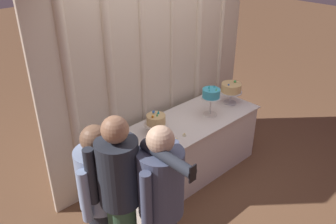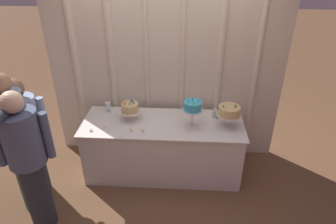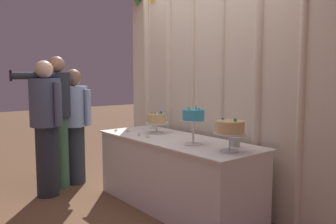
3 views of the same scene
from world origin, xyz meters
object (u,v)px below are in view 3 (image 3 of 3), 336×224
at_px(cake_display_leftmost, 157,120).
at_px(flower_vase, 235,141).
at_px(guest_girl_blue_dress, 58,116).
at_px(tealight_near_right, 139,135).
at_px(guest_man_dark_suit, 46,124).
at_px(cake_display_rightmost, 230,129).
at_px(tealight_far_left, 116,130).
at_px(tealight_far_right, 148,137).
at_px(tealight_near_left, 129,131).
at_px(cake_table, 175,173).
at_px(cake_display_center, 193,117).
at_px(guest_man_pink_jacket, 74,122).
at_px(wine_glass, 152,121).

xyz_separation_m(cake_display_leftmost, flower_vase, (1.09, 0.12, -0.11)).
relative_size(flower_vase, guest_girl_blue_dress, 0.08).
bearing_deg(tealight_near_right, guest_man_dark_suit, -140.41).
height_order(cake_display_rightmost, guest_girl_blue_dress, guest_girl_blue_dress).
distance_m(tealight_near_right, guest_girl_blue_dress, 1.23).
relative_size(tealight_far_left, guest_man_dark_suit, 0.02).
distance_m(flower_vase, guest_girl_blue_dress, 2.33).
bearing_deg(tealight_far_right, cake_display_rightmost, 9.08).
height_order(tealight_near_left, tealight_near_right, same).
bearing_deg(cake_table, cake_display_center, -11.34).
relative_size(cake_display_rightmost, tealight_far_right, 7.22).
height_order(cake_display_leftmost, guest_girl_blue_dress, guest_girl_blue_dress).
distance_m(cake_display_rightmost, guest_man_pink_jacket, 2.36).
bearing_deg(cake_display_leftmost, cake_display_center, -9.75).
xyz_separation_m(tealight_near_left, guest_girl_blue_dress, (-0.77, -0.57, 0.16)).
bearing_deg(guest_man_pink_jacket, guest_man_dark_suit, -61.15).
distance_m(cake_display_rightmost, tealight_far_right, 1.06).
bearing_deg(tealight_near_left, tealight_far_right, -6.50).
bearing_deg(wine_glass, flower_vase, -2.52).
bearing_deg(tealight_near_right, tealight_near_left, 168.49).
relative_size(wine_glass, guest_man_pink_jacket, 0.09).
bearing_deg(guest_man_pink_jacket, tealight_near_right, 13.09).
bearing_deg(tealight_far_right, tealight_near_right, -174.31).
xyz_separation_m(cake_display_center, tealight_near_right, (-0.73, -0.15, -0.26)).
bearing_deg(cake_display_center, cake_display_leftmost, 170.25).
distance_m(tealight_far_left, guest_man_pink_jacket, 0.71).
bearing_deg(cake_table, guest_man_dark_suit, -142.78).
xyz_separation_m(cake_display_center, tealight_near_left, (-1.06, -0.08, -0.26)).
relative_size(tealight_far_left, tealight_near_right, 0.85).
height_order(cake_display_center, guest_girl_blue_dress, guest_girl_blue_dress).
xyz_separation_m(cake_display_rightmost, guest_man_pink_jacket, (-2.32, -0.44, -0.15)).
bearing_deg(cake_table, tealight_near_right, -149.20).
relative_size(tealight_far_left, guest_girl_blue_dress, 0.02).
height_order(wine_glass, flower_vase, flower_vase).
xyz_separation_m(cake_display_leftmost, guest_man_dark_suit, (-0.84, -1.01, -0.05)).
xyz_separation_m(cake_display_leftmost, wine_glass, (-0.33, 0.18, -0.06)).
xyz_separation_m(flower_vase, tealight_far_right, (-0.90, -0.38, -0.04)).
distance_m(guest_man_pink_jacket, guest_man_dark_suit, 0.54).
relative_size(cake_display_rightmost, flower_vase, 2.29).
distance_m(tealight_near_left, guest_man_dark_suit, 0.98).
bearing_deg(tealight_near_left, cake_display_center, 4.18).
relative_size(flower_vase, tealight_far_left, 3.50).
relative_size(cake_table, guest_girl_blue_dress, 1.20).
height_order(wine_glass, guest_man_pink_jacket, guest_man_pink_jacket).
height_order(flower_vase, guest_girl_blue_dress, guest_girl_blue_dress).
relative_size(cake_table, tealight_near_left, 41.38).
height_order(cake_display_center, wine_glass, cake_display_center).
bearing_deg(cake_display_leftmost, wine_glass, 151.37).
bearing_deg(tealight_far_left, tealight_near_left, 31.23).
height_order(tealight_far_left, guest_man_dark_suit, guest_man_dark_suit).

